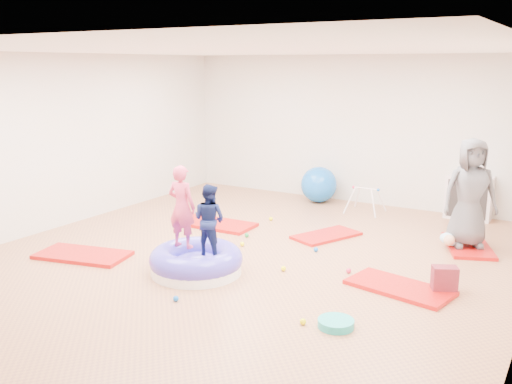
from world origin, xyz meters
The scene contains 19 objects.
room centered at (0.00, 0.00, 1.40)m, with size 7.01×8.01×2.81m.
gym_mat_front_left centered at (-2.02, -1.03, 0.03)m, with size 1.27×0.64×0.05m, color red.
gym_mat_mid_left centered at (-1.32, 1.22, 0.03)m, with size 1.28×0.64×0.05m, color red.
gym_mat_center_back centered at (0.52, 1.56, 0.02)m, with size 1.06×0.53×0.04m, color red.
gym_mat_right centered at (2.13, 0.06, 0.03)m, with size 1.21×0.61×0.05m, color red.
gym_mat_rear_right centered at (2.52, 2.14, 0.02)m, with size 1.17×0.59×0.05m, color red.
inflatable_cushion centered at (-0.28, -0.73, 0.15)m, with size 1.20×1.20×0.38m.
child_pink centered at (-0.52, -0.68, 0.89)m, with size 0.39×0.26×1.08m, color #DB3E61.
child_navy centered at (-0.06, -0.74, 0.79)m, with size 0.44×0.34×0.90m, color #0F1844.
adult_caregiver centered at (2.50, 2.07, 0.83)m, with size 0.77×0.50×1.57m, color #515155.
infant centered at (2.31, 1.93, 0.15)m, with size 0.34×0.34×0.20m.
ball_pit_balls centered at (0.35, 0.17, 0.03)m, with size 2.30×3.58×0.07m.
exercise_ball_blue centered at (-0.54, 3.59, 0.35)m, with size 0.69×0.69×0.69m, color blue.
exercise_ball_orange centered at (-0.53, 3.60, 0.19)m, with size 0.39×0.39×0.39m, color orange.
infant_play_gym centered at (0.54, 3.21, 0.32)m, with size 0.62×0.59×0.48m.
cube_shelf centered at (2.19, 3.79, 0.38)m, with size 0.76×0.37×0.76m.
balance_disc centered at (1.87, -1.25, 0.04)m, with size 0.37×0.37×0.08m, color #20AFAB.
backpack centered at (2.61, 0.21, 0.16)m, with size 0.29×0.18×0.33m, color #C42A42.
yellow_toy centered at (-1.93, -1.21, 0.02)m, with size 0.20×0.20×0.03m, color #FCFB00.
Camera 1 is at (3.91, -6.29, 2.63)m, focal length 40.00 mm.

